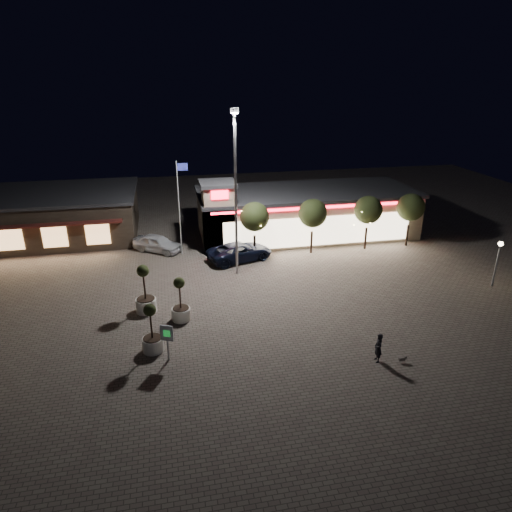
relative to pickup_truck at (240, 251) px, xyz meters
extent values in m
plane|color=#61594F|center=(-2.67, -10.61, -0.76)|extent=(90.00, 90.00, 0.00)
cube|color=tan|center=(7.33, 5.39, 1.24)|extent=(20.00, 8.00, 4.00)
cube|color=#262628|center=(7.33, 5.39, 3.39)|extent=(20.40, 8.40, 0.30)
cube|color=#FFE7BF|center=(7.33, 1.34, 0.84)|extent=(17.00, 0.12, 2.60)
cube|color=#FF142E|center=(7.33, 1.31, 2.99)|extent=(19.00, 0.10, 0.18)
cube|color=tan|center=(-1.37, 2.69, 2.14)|extent=(2.60, 2.60, 5.80)
cube|color=#262628|center=(-1.37, 2.69, 5.19)|extent=(3.00, 3.00, 0.30)
cube|color=#FF142E|center=(-1.37, 1.34, 4.54)|extent=(1.40, 0.10, 0.70)
cube|color=#382D23|center=(-16.67, 9.39, 1.24)|extent=(16.00, 10.00, 4.00)
cube|color=#262628|center=(-16.67, 9.39, 3.39)|extent=(16.40, 10.40, 0.30)
cube|color=#591E19|center=(-16.67, 3.99, 2.04)|extent=(14.40, 0.80, 0.15)
cube|color=#FFBA72|center=(-18.67, 4.34, 0.84)|extent=(2.00, 0.12, 1.80)
cube|color=#FFBA72|center=(-15.17, 4.34, 0.84)|extent=(2.00, 0.12, 1.80)
cube|color=#FFBA72|center=(-11.67, 4.34, 0.84)|extent=(2.00, 0.12, 1.80)
cylinder|color=gray|center=(-0.67, -2.61, 5.24)|extent=(0.20, 0.20, 12.00)
cube|color=gray|center=(-0.67, -2.61, 11.44)|extent=(0.60, 0.40, 0.35)
cube|color=white|center=(-0.67, -2.61, 11.24)|extent=(0.45, 0.30, 0.08)
cylinder|color=white|center=(-4.67, 2.39, 3.24)|extent=(0.10, 0.10, 8.00)
cube|color=navy|center=(-4.22, 2.39, 6.74)|extent=(0.90, 0.04, 0.60)
cylinder|color=gray|center=(17.33, -8.61, 0.84)|extent=(0.12, 0.12, 3.20)
sphere|color=#FFE5B2|center=(17.33, -8.61, 2.54)|extent=(0.36, 0.36, 0.36)
cylinder|color=#332319|center=(1.33, 0.39, 0.20)|extent=(0.20, 0.20, 1.92)
sphere|color=#2D3819|center=(1.33, 0.39, 2.82)|extent=(2.42, 2.42, 2.42)
cylinder|color=#332319|center=(6.33, 0.39, 0.20)|extent=(0.20, 0.20, 1.92)
sphere|color=#2D3819|center=(6.33, 0.39, 2.82)|extent=(2.42, 2.42, 2.42)
cylinder|color=#332319|center=(11.33, 0.39, 0.20)|extent=(0.20, 0.20, 1.92)
sphere|color=#2D3819|center=(11.33, 0.39, 2.82)|extent=(2.42, 2.42, 2.42)
cylinder|color=#332319|center=(15.33, 0.39, 0.20)|extent=(0.20, 0.20, 1.92)
sphere|color=#2D3819|center=(15.33, 0.39, 2.82)|extent=(2.42, 2.42, 2.42)
imported|color=black|center=(0.00, 0.00, 0.00)|extent=(5.96, 4.01, 1.52)
imported|color=silver|center=(-6.71, 3.39, -0.01)|extent=(4.63, 3.94, 1.50)
imported|color=black|center=(4.90, -15.65, 0.07)|extent=(0.43, 0.63, 1.67)
cube|color=#59514C|center=(6.15, -16.05, -0.53)|extent=(0.36, 0.14, 0.19)
sphere|color=#59514C|center=(6.35, -16.05, -0.46)|extent=(0.17, 0.17, 0.17)
cylinder|color=white|center=(-7.48, -7.45, -0.31)|extent=(1.34, 1.34, 0.90)
cylinder|color=black|center=(-7.48, -7.45, 0.16)|extent=(1.16, 1.16, 0.07)
cylinder|color=#332319|center=(-7.48, -7.45, 1.20)|extent=(0.11, 0.11, 2.02)
sphere|color=#2D3819|center=(-7.48, -7.45, 2.15)|extent=(0.78, 0.78, 0.78)
cylinder|color=white|center=(-7.02, -12.18, -0.36)|extent=(1.19, 1.19, 0.80)
cylinder|color=black|center=(-7.02, -12.18, 0.06)|extent=(1.04, 1.04, 0.06)
cylinder|color=#332319|center=(-7.02, -12.18, 0.98)|extent=(0.10, 0.10, 1.79)
sphere|color=#2D3819|center=(-7.02, -12.18, 1.83)|extent=(0.70, 0.70, 0.70)
cylinder|color=white|center=(-5.29, -8.99, -0.36)|extent=(1.19, 1.19, 0.79)
cylinder|color=black|center=(-5.29, -8.99, 0.05)|extent=(1.03, 1.03, 0.06)
cylinder|color=#332319|center=(-5.29, -8.99, 0.97)|extent=(0.10, 0.10, 1.78)
sphere|color=#2D3819|center=(-5.29, -8.99, 1.81)|extent=(0.69, 0.69, 0.69)
cylinder|color=gray|center=(-6.20, -13.29, -0.10)|extent=(0.09, 0.09, 1.31)
cube|color=white|center=(-6.20, -13.29, 0.94)|extent=(0.68, 0.34, 0.93)
cube|color=green|center=(-6.20, -13.33, 0.94)|extent=(0.36, 0.17, 0.38)
camera|label=1|loc=(-5.73, -34.76, 13.87)|focal=32.00mm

